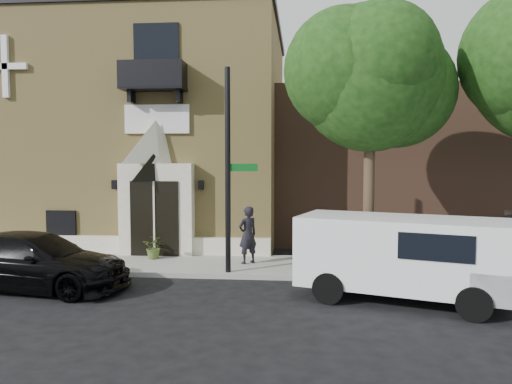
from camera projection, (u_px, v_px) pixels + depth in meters
ground at (164, 278)px, 14.75m from camera, size 120.00×120.00×0.00m
sidewalk at (207, 265)px, 16.15m from camera, size 42.00×3.00×0.15m
church at (146, 134)px, 22.60m from camera, size 12.20×11.01×9.30m
neighbour_building at (479, 165)px, 22.39m from camera, size 18.00×8.00×6.40m
street_tree_left at (372, 76)px, 14.15m from camera, size 4.97×4.38×7.77m
black_sedan at (35, 261)px, 13.46m from camera, size 5.48×2.78×1.52m
cargo_van at (411, 255)px, 12.22m from camera, size 5.46×3.54×2.08m
street_sign at (228, 170)px, 14.67m from camera, size 0.99×0.96×6.03m
fire_hydrant at (336, 258)px, 14.78m from camera, size 0.49×0.39×0.86m
dumpster at (365, 253)px, 14.74m from camera, size 1.78×1.07×1.14m
planter at (154, 247)px, 16.79m from camera, size 0.77×0.68×0.80m
pedestrian_near at (248, 235)px, 16.01m from camera, size 0.80×0.77×1.85m
pedestrian_far at (509, 239)px, 15.28m from camera, size 0.79×0.96×1.82m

